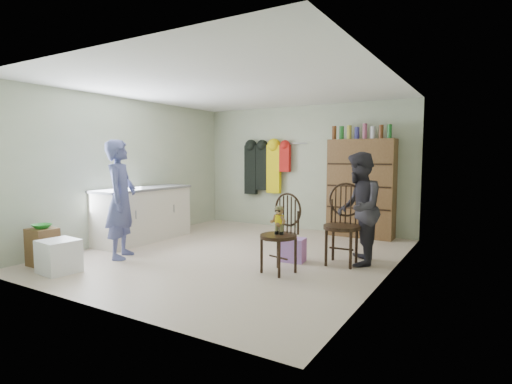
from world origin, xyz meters
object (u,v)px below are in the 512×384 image
Objects in this scene: chair_far at (343,221)px; dresser at (361,188)px; chair_front at (281,228)px; counter at (143,214)px.

chair_far is 2.02m from dresser.
dresser is at bearing 99.88° from chair_front.
counter is 0.90× the size of dresser.
chair_front is 2.80m from dresser.
counter is at bearing -174.62° from chair_front.
dresser reaches higher than chair_far.
counter is 3.96m from dresser.
dresser is (-0.33, 1.97, 0.31)m from chair_far.
counter is at bearing -178.92° from chair_far.
chair_front is 0.97m from chair_far.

